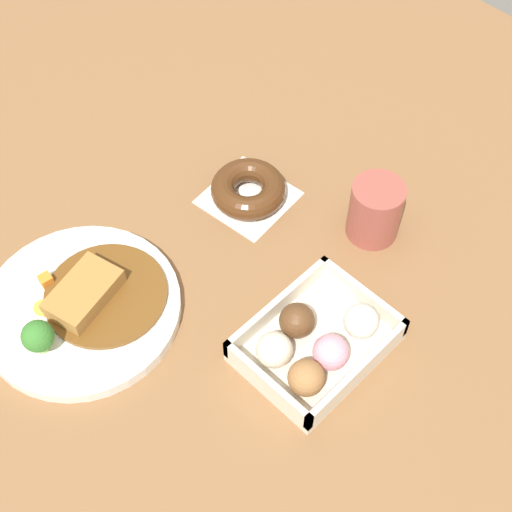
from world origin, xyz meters
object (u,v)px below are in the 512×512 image
(donut_box, at_px, (315,344))
(chocolate_ring_donut, at_px, (248,190))
(coffee_mug, at_px, (375,210))
(curry_plate, at_px, (82,307))

(donut_box, relative_size, chocolate_ring_donut, 1.43)
(chocolate_ring_donut, relative_size, coffee_mug, 1.43)
(curry_plate, distance_m, chocolate_ring_donut, 0.29)
(chocolate_ring_donut, bearing_deg, coffee_mug, -64.29)
(curry_plate, height_order, chocolate_ring_donut, curry_plate)
(donut_box, bearing_deg, curry_plate, 123.54)
(donut_box, height_order, chocolate_ring_donut, donut_box)
(donut_box, xyz_separation_m, chocolate_ring_donut, (0.12, 0.24, -0.01))
(donut_box, relative_size, coffee_mug, 2.05)
(curry_plate, bearing_deg, chocolate_ring_donut, -2.74)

